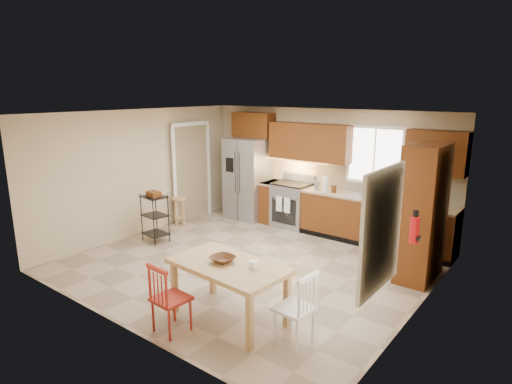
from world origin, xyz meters
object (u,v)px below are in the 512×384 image
object	(u,v)px
bar_stool	(179,211)
dining_table	(229,292)
table_jar	(254,266)
chair_red	(171,297)
utility_cart	(155,218)
chair_white	(294,307)
table_bowl	(223,262)
pantry	(423,213)
fire_extinguisher	(414,230)
soap_bottle	(384,196)
refrigerator	(248,178)
range_stove	(292,205)

from	to	relation	value
bar_stool	dining_table	bearing A→B (deg)	-40.18
table_jar	bar_stool	size ratio (longest dim) A/B	0.20
chair_red	utility_cart	bearing A→B (deg)	147.56
chair_white	bar_stool	distance (m)	4.88
chair_red	table_bowl	distance (m)	0.76
pantry	chair_white	distance (m)	2.81
pantry	chair_white	bearing A→B (deg)	-102.35
dining_table	chair_white	distance (m)	0.95
fire_extinguisher	utility_cart	size ratio (longest dim) A/B	0.38
table_jar	bar_stool	distance (m)	4.34
fire_extinguisher	pantry	bearing A→B (deg)	100.78
table_bowl	bar_stool	size ratio (longest dim) A/B	0.49
chair_red	table_bowl	world-z (taller)	chair_red
utility_cart	chair_white	bearing A→B (deg)	-10.28
soap_bottle	refrigerator	bearing A→B (deg)	179.55
soap_bottle	table_jar	size ratio (longest dim) A/B	1.56
soap_bottle	table_bowl	world-z (taller)	soap_bottle
table_jar	utility_cart	bearing A→B (deg)	160.10
refrigerator	chair_red	xyz separation A→B (m)	(2.24, -4.30, -0.47)
refrigerator	table_bowl	bearing A→B (deg)	-55.60
soap_bottle	bar_stool	world-z (taller)	soap_bottle
refrigerator	pantry	size ratio (longest dim) A/B	0.87
range_stove	bar_stool	bearing A→B (deg)	-143.52
range_stove	dining_table	distance (m)	3.98
fire_extinguisher	chair_white	size ratio (longest dim) A/B	0.41
table_jar	utility_cart	xyz separation A→B (m)	(-3.34, 1.21, -0.30)
refrigerator	soap_bottle	xyz separation A→B (m)	(3.18, -0.02, 0.09)
refrigerator	chair_white	xyz separation A→B (m)	(3.54, -3.60, -0.47)
fire_extinguisher	utility_cart	world-z (taller)	fire_extinguisher
bar_stool	utility_cart	size ratio (longest dim) A/B	0.66
pantry	chair_white	size ratio (longest dim) A/B	2.39
range_stove	pantry	distance (m)	3.19
bar_stool	chair_red	bearing A→B (deg)	-50.21
pantry	utility_cart	bearing A→B (deg)	-162.60
bar_stool	fire_extinguisher	bearing A→B (deg)	-13.01
chair_white	bar_stool	size ratio (longest dim) A/B	1.41
soap_bottle	chair_white	size ratio (longest dim) A/B	0.22
chair_white	table_bowl	bearing A→B (deg)	96.57
chair_red	chair_white	distance (m)	1.48
soap_bottle	utility_cart	bearing A→B (deg)	-147.13
refrigerator	bar_stool	xyz separation A→B (m)	(-0.80, -1.38, -0.60)
refrigerator	pantry	distance (m)	4.23
chair_red	bar_stool	size ratio (longest dim) A/B	1.41
range_stove	utility_cart	distance (m)	2.87
range_stove	utility_cart	world-z (taller)	utility_cart
utility_cart	refrigerator	bearing A→B (deg)	87.20
pantry	table_bowl	xyz separation A→B (m)	(-1.63, -2.73, -0.31)
table_jar	chair_red	bearing A→B (deg)	-132.34
range_stove	chair_white	world-z (taller)	range_stove
fire_extinguisher	utility_cart	bearing A→B (deg)	-175.49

